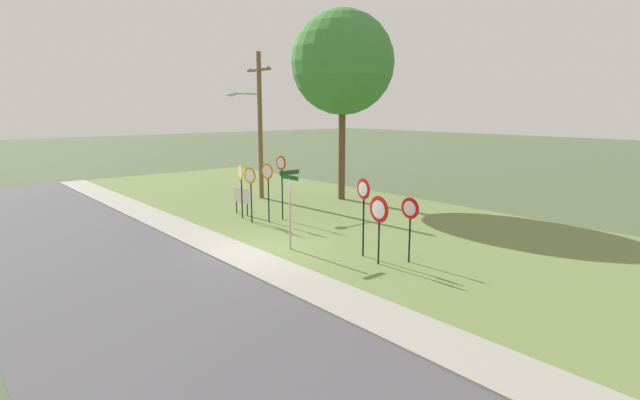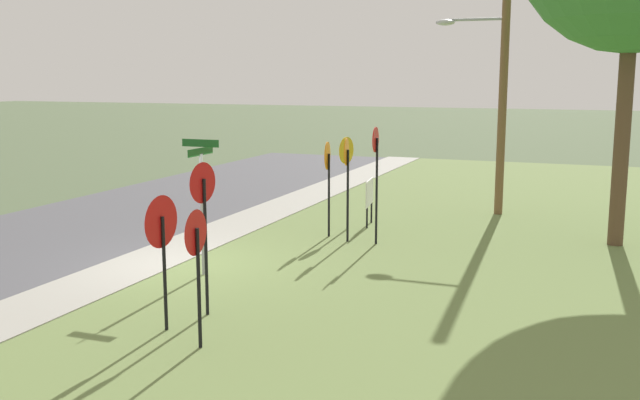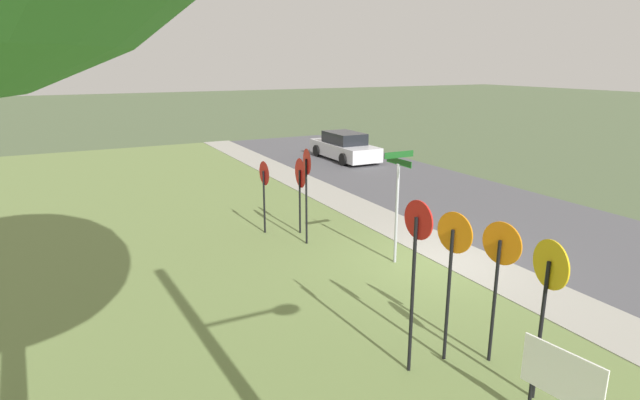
{
  "view_description": "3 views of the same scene",
  "coord_description": "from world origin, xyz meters",
  "px_view_note": "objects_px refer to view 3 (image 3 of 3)",
  "views": [
    {
      "loc": [
        13.52,
        -8.75,
        4.82
      ],
      "look_at": [
        0.94,
        1.85,
        1.73
      ],
      "focal_mm": 27.07,
      "sensor_mm": 36.0,
      "label": 1
    },
    {
      "loc": [
        13.18,
        8.34,
        4.05
      ],
      "look_at": [
        -0.33,
        3.12,
        1.59
      ],
      "focal_mm": 41.27,
      "sensor_mm": 36.0,
      "label": 2
    },
    {
      "loc": [
        -9.21,
        7.94,
        4.81
      ],
      "look_at": [
        0.89,
        2.76,
        1.76
      ],
      "focal_mm": 28.82,
      "sensor_mm": 36.0,
      "label": 3
    }
  ],
  "objects_px": {
    "stop_sign_near_left": "(452,255)",
    "parked_sedan_distant": "(344,147)",
    "yield_sign_near_left": "(265,180)",
    "yield_sign_far_left": "(307,174)",
    "stop_sign_far_center": "(547,286)",
    "notice_board": "(561,379)",
    "yield_sign_near_right": "(301,178)",
    "street_name_post": "(397,197)",
    "stop_sign_near_right": "(416,254)",
    "stop_sign_far_left": "(499,262)"
  },
  "relations": [
    {
      "from": "stop_sign_far_left",
      "to": "parked_sedan_distant",
      "type": "bearing_deg",
      "value": -32.03
    },
    {
      "from": "stop_sign_near_right",
      "to": "street_name_post",
      "type": "relative_size",
      "value": 1.02
    },
    {
      "from": "yield_sign_far_left",
      "to": "parked_sedan_distant",
      "type": "xyz_separation_m",
      "value": [
        10.57,
        -7.19,
        -1.33
      ]
    },
    {
      "from": "yield_sign_far_left",
      "to": "parked_sedan_distant",
      "type": "relative_size",
      "value": 0.57
    },
    {
      "from": "stop_sign_far_center",
      "to": "notice_board",
      "type": "bearing_deg",
      "value": 159.88
    },
    {
      "from": "street_name_post",
      "to": "parked_sedan_distant",
      "type": "height_order",
      "value": "street_name_post"
    },
    {
      "from": "stop_sign_near_left",
      "to": "parked_sedan_distant",
      "type": "bearing_deg",
      "value": -34.88
    },
    {
      "from": "stop_sign_near_right",
      "to": "yield_sign_near_left",
      "type": "height_order",
      "value": "stop_sign_near_right"
    },
    {
      "from": "stop_sign_far_center",
      "to": "yield_sign_near_right",
      "type": "xyz_separation_m",
      "value": [
        8.42,
        -0.16,
        -0.16
      ]
    },
    {
      "from": "yield_sign_near_right",
      "to": "yield_sign_far_left",
      "type": "distance_m",
      "value": 0.99
    },
    {
      "from": "yield_sign_near_right",
      "to": "notice_board",
      "type": "relative_size",
      "value": 1.74
    },
    {
      "from": "stop_sign_far_left",
      "to": "stop_sign_far_center",
      "type": "relative_size",
      "value": 0.98
    },
    {
      "from": "yield_sign_near_right",
      "to": "parked_sedan_distant",
      "type": "xyz_separation_m",
      "value": [
        9.66,
        -6.96,
        -1.0
      ]
    },
    {
      "from": "stop_sign_near_left",
      "to": "street_name_post",
      "type": "xyz_separation_m",
      "value": [
        3.9,
        -1.73,
        -0.17
      ]
    },
    {
      "from": "yield_sign_near_left",
      "to": "yield_sign_far_left",
      "type": "xyz_separation_m",
      "value": [
        -1.39,
        -0.67,
        0.39
      ]
    },
    {
      "from": "stop_sign_near_left",
      "to": "notice_board",
      "type": "relative_size",
      "value": 2.03
    },
    {
      "from": "stop_sign_far_center",
      "to": "parked_sedan_distant",
      "type": "xyz_separation_m",
      "value": [
        18.08,
        -7.12,
        -1.16
      ]
    },
    {
      "from": "yield_sign_near_left",
      "to": "stop_sign_near_right",
      "type": "bearing_deg",
      "value": 173.84
    },
    {
      "from": "yield_sign_far_left",
      "to": "yield_sign_near_left",
      "type": "bearing_deg",
      "value": 33.69
    },
    {
      "from": "stop_sign_far_center",
      "to": "notice_board",
      "type": "height_order",
      "value": "stop_sign_far_center"
    },
    {
      "from": "parked_sedan_distant",
      "to": "yield_sign_near_left",
      "type": "bearing_deg",
      "value": 139.47
    },
    {
      "from": "stop_sign_near_right",
      "to": "stop_sign_far_center",
      "type": "distance_m",
      "value": 1.86
    },
    {
      "from": "yield_sign_near_right",
      "to": "street_name_post",
      "type": "xyz_separation_m",
      "value": [
        -3.12,
        -1.09,
        0.05
      ]
    },
    {
      "from": "yield_sign_near_right",
      "to": "yield_sign_far_left",
      "type": "relative_size",
      "value": 0.84
    },
    {
      "from": "stop_sign_near_right",
      "to": "yield_sign_near_right",
      "type": "bearing_deg",
      "value": -15.23
    },
    {
      "from": "stop_sign_near_left",
      "to": "stop_sign_far_left",
      "type": "height_order",
      "value": "stop_sign_near_left"
    },
    {
      "from": "stop_sign_near_right",
      "to": "parked_sedan_distant",
      "type": "height_order",
      "value": "stop_sign_near_right"
    },
    {
      "from": "street_name_post",
      "to": "stop_sign_far_center",
      "type": "bearing_deg",
      "value": 166.32
    },
    {
      "from": "stop_sign_near_right",
      "to": "stop_sign_far_center",
      "type": "relative_size",
      "value": 1.15
    },
    {
      "from": "stop_sign_near_left",
      "to": "yield_sign_near_right",
      "type": "relative_size",
      "value": 1.16
    },
    {
      "from": "street_name_post",
      "to": "stop_sign_near_right",
      "type": "bearing_deg",
      "value": 147.35
    },
    {
      "from": "yield_sign_near_right",
      "to": "parked_sedan_distant",
      "type": "bearing_deg",
      "value": -32.19
    },
    {
      "from": "stop_sign_far_left",
      "to": "yield_sign_near_right",
      "type": "relative_size",
      "value": 1.1
    },
    {
      "from": "street_name_post",
      "to": "yield_sign_near_right",
      "type": "bearing_deg",
      "value": 18.74
    },
    {
      "from": "stop_sign_near_left",
      "to": "yield_sign_near_right",
      "type": "bearing_deg",
      "value": -15.61
    },
    {
      "from": "stop_sign_far_left",
      "to": "notice_board",
      "type": "height_order",
      "value": "stop_sign_far_left"
    },
    {
      "from": "yield_sign_near_left",
      "to": "parked_sedan_distant",
      "type": "relative_size",
      "value": 0.46
    },
    {
      "from": "stop_sign_near_right",
      "to": "yield_sign_near_left",
      "type": "relative_size",
      "value": 1.34
    },
    {
      "from": "yield_sign_far_left",
      "to": "parked_sedan_distant",
      "type": "height_order",
      "value": "yield_sign_far_left"
    },
    {
      "from": "stop_sign_far_center",
      "to": "yield_sign_near_left",
      "type": "height_order",
      "value": "stop_sign_far_center"
    },
    {
      "from": "stop_sign_near_right",
      "to": "yield_sign_far_left",
      "type": "xyz_separation_m",
      "value": [
        6.12,
        -1.14,
        -0.05
      ]
    },
    {
      "from": "stop_sign_near_right",
      "to": "yield_sign_near_left",
      "type": "bearing_deg",
      "value": -7.77
    },
    {
      "from": "yield_sign_near_left",
      "to": "yield_sign_near_right",
      "type": "xyz_separation_m",
      "value": [
        -0.48,
        -0.9,
        0.06
      ]
    },
    {
      "from": "stop_sign_near_right",
      "to": "stop_sign_far_left",
      "type": "distance_m",
      "value": 1.43
    },
    {
      "from": "yield_sign_near_left",
      "to": "street_name_post",
      "type": "xyz_separation_m",
      "value": [
        -3.6,
        -1.99,
        0.11
      ]
    },
    {
      "from": "yield_sign_near_right",
      "to": "notice_board",
      "type": "height_order",
      "value": "yield_sign_near_right"
    },
    {
      "from": "stop_sign_far_left",
      "to": "street_name_post",
      "type": "bearing_deg",
      "value": -24.21
    },
    {
      "from": "stop_sign_far_left",
      "to": "notice_board",
      "type": "xyz_separation_m",
      "value": [
        -1.7,
        0.56,
        -0.9
      ]
    },
    {
      "from": "stop_sign_far_center",
      "to": "notice_board",
      "type": "relative_size",
      "value": 1.95
    },
    {
      "from": "stop_sign_far_center",
      "to": "stop_sign_near_right",
      "type": "bearing_deg",
      "value": 52.44
    }
  ]
}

